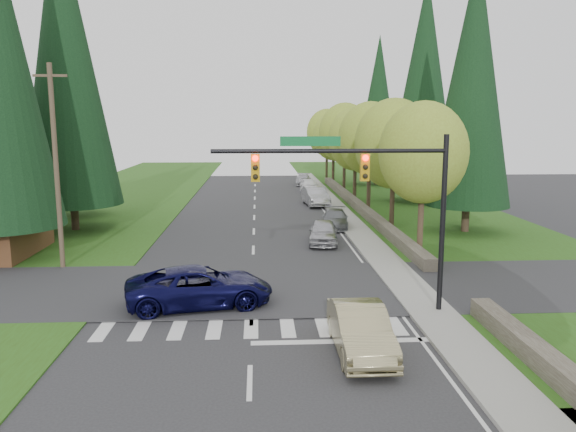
{
  "coord_description": "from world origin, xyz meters",
  "views": [
    {
      "loc": [
        0.27,
        -15.84,
        7.26
      ],
      "look_at": [
        1.72,
        10.51,
        2.8
      ],
      "focal_mm": 35.0,
      "sensor_mm": 36.0,
      "label": 1
    }
  ],
  "objects": [
    {
      "name": "parked_car_a",
      "position": [
        4.2,
        16.99,
        0.71
      ],
      "size": [
        2.18,
        4.35,
        1.42
      ],
      "primitive_type": "imported",
      "rotation": [
        0.0,
        0.0,
        -0.12
      ],
      "color": "#AAAAAF",
      "rests_on": "ground"
    },
    {
      "name": "decid_tree_2",
      "position": [
        9.1,
        28.0,
        5.93
      ],
      "size": [
        5.0,
        5.0,
        8.82
      ],
      "color": "#38281C",
      "rests_on": "ground"
    },
    {
      "name": "parked_car_b",
      "position": [
        5.6,
        22.0,
        0.62
      ],
      "size": [
        2.3,
        4.5,
        1.25
      ],
      "primitive_type": "imported",
      "rotation": [
        0.0,
        0.0,
        -0.13
      ],
      "color": "slate",
      "rests_on": "ground"
    },
    {
      "name": "grass_east",
      "position": [
        13.0,
        20.0,
        0.03
      ],
      "size": [
        14.0,
        110.0,
        0.06
      ],
      "primitive_type": "cube",
      "color": "#2B4E14",
      "rests_on": "ground"
    },
    {
      "name": "utility_pole",
      "position": [
        -9.5,
        12.0,
        5.14
      ],
      "size": [
        1.6,
        0.24,
        10.0
      ],
      "color": "#473828",
      "rests_on": "ground"
    },
    {
      "name": "grass_west",
      "position": [
        -13.0,
        20.0,
        0.03
      ],
      "size": [
        14.0,
        110.0,
        0.06
      ],
      "primitive_type": "cube",
      "color": "#2B4E14",
      "rests_on": "ground"
    },
    {
      "name": "sidewalk_east",
      "position": [
        6.9,
        22.0,
        0.07
      ],
      "size": [
        1.8,
        80.0,
        0.13
      ],
      "primitive_type": "cube",
      "color": "gray",
      "rests_on": "ground"
    },
    {
      "name": "ground",
      "position": [
        0.0,
        0.0,
        0.0
      ],
      "size": [
        120.0,
        120.0,
        0.0
      ],
      "primitive_type": "plane",
      "color": "#28282B",
      "rests_on": "ground"
    },
    {
      "name": "decid_tree_5",
      "position": [
        9.1,
        49.0,
        5.53
      ],
      "size": [
        4.8,
        4.8,
        8.3
      ],
      "color": "#38281C",
      "rests_on": "ground"
    },
    {
      "name": "conifer_e_a",
      "position": [
        14.0,
        20.0,
        9.79
      ],
      "size": [
        5.44,
        5.44,
        17.8
      ],
      "color": "#38281C",
      "rests_on": "ground"
    },
    {
      "name": "conifer_e_c",
      "position": [
        14.0,
        48.0,
        9.29
      ],
      "size": [
        5.1,
        5.1,
        16.8
      ],
      "color": "#38281C",
      "rests_on": "ground"
    },
    {
      "name": "suv_navy",
      "position": [
        -2.05,
        5.73,
        0.8
      ],
      "size": [
        6.13,
        3.67,
        1.6
      ],
      "primitive_type": "imported",
      "rotation": [
        0.0,
        0.0,
        1.76
      ],
      "color": "#0B0B37",
      "rests_on": "ground"
    },
    {
      "name": "parked_car_d",
      "position": [
        5.6,
        41.5,
        0.72
      ],
      "size": [
        1.73,
        4.24,
        1.44
      ],
      "primitive_type": "imported",
      "rotation": [
        0.0,
        0.0,
        0.01
      ],
      "color": "white",
      "rests_on": "ground"
    },
    {
      "name": "decid_tree_3",
      "position": [
        9.2,
        35.0,
        5.66
      ],
      "size": [
        5.0,
        5.0,
        8.55
      ],
      "color": "#38281C",
      "rests_on": "ground"
    },
    {
      "name": "decid_tree_4",
      "position": [
        9.3,
        42.0,
        6.06
      ],
      "size": [
        5.4,
        5.4,
        9.18
      ],
      "color": "#38281C",
      "rests_on": "ground"
    },
    {
      "name": "decid_tree_1",
      "position": [
        9.3,
        21.0,
        5.8
      ],
      "size": [
        5.2,
        5.2,
        8.8
      ],
      "color": "#38281C",
      "rests_on": "ground"
    },
    {
      "name": "conifer_w_c",
      "position": [
        -12.0,
        22.0,
        11.29
      ],
      "size": [
        6.46,
        6.46,
        20.8
      ],
      "color": "#38281C",
      "rests_on": "ground"
    },
    {
      "name": "cross_street",
      "position": [
        0.0,
        8.0,
        0.0
      ],
      "size": [
        120.0,
        8.0,
        0.1
      ],
      "primitive_type": "cube",
      "color": "#28282B",
      "rests_on": "ground"
    },
    {
      "name": "decid_tree_0",
      "position": [
        9.2,
        14.0,
        5.6
      ],
      "size": [
        4.8,
        4.8,
        8.37
      ],
      "color": "#38281C",
      "rests_on": "ground"
    },
    {
      "name": "parked_car_e",
      "position": [
        5.6,
        48.45,
        0.62
      ],
      "size": [
        2.07,
        4.41,
        1.24
      ],
      "primitive_type": "imported",
      "rotation": [
        0.0,
        0.0,
        -0.08
      ],
      "color": "#ADADB2",
      "rests_on": "ground"
    },
    {
      "name": "decid_tree_6",
      "position": [
        9.2,
        56.0,
        5.86
      ],
      "size": [
        5.2,
        5.2,
        8.86
      ],
      "color": "#38281C",
      "rests_on": "ground"
    },
    {
      "name": "curb_east",
      "position": [
        6.05,
        22.0,
        0.07
      ],
      "size": [
        0.2,
        80.0,
        0.13
      ],
      "primitive_type": "cube",
      "color": "gray",
      "rests_on": "ground"
    },
    {
      "name": "conifer_e_b",
      "position": [
        15.0,
        34.0,
        10.79
      ],
      "size": [
        6.12,
        6.12,
        19.8
      ],
      "color": "#38281C",
      "rests_on": "ground"
    },
    {
      "name": "parked_car_c",
      "position": [
        5.31,
        32.43,
        0.82
      ],
      "size": [
        2.27,
        5.14,
        1.64
      ],
      "primitive_type": "imported",
      "rotation": [
        0.0,
        0.0,
        0.11
      ],
      "color": "#A5A5A9",
      "rests_on": "ground"
    },
    {
      "name": "stone_wall_north",
      "position": [
        8.6,
        30.0,
        0.35
      ],
      "size": [
        0.7,
        40.0,
        0.7
      ],
      "primitive_type": "cube",
      "color": "#4C4438",
      "rests_on": "ground"
    },
    {
      "name": "traffic_signal",
      "position": [
        4.37,
        4.5,
        4.98
      ],
      "size": [
        8.7,
        0.37,
        6.8
      ],
      "color": "black",
      "rests_on": "ground"
    },
    {
      "name": "sedan_champagne",
      "position": [
        3.49,
        0.89,
        0.75
      ],
      "size": [
        1.63,
        4.59,
        1.51
      ],
      "primitive_type": "imported",
      "rotation": [
        0.0,
        0.0,
        0.01
      ],
      "color": "tan",
      "rests_on": "ground"
    },
    {
      "name": "conifer_w_e",
      "position": [
        -14.0,
        28.0,
        10.29
      ],
      "size": [
        5.78,
        5.78,
        18.8
      ],
      "color": "#38281C",
      "rests_on": "ground"
    }
  ]
}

